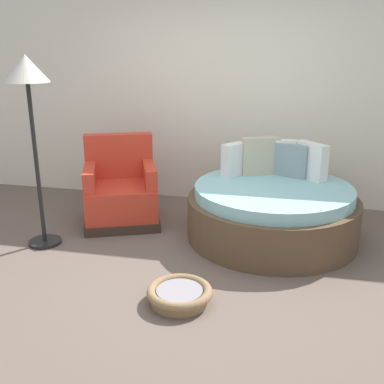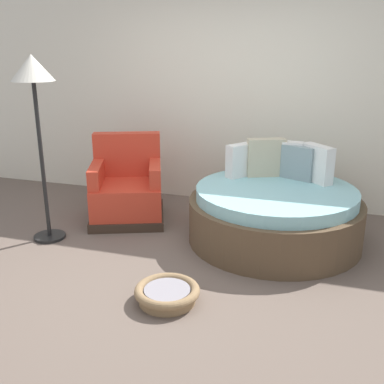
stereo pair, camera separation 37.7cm
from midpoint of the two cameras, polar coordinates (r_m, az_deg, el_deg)
ground_plane at (r=4.09m, az=-4.07°, el=-9.99°), size 8.00×8.00×0.02m
back_wall at (r=5.63m, az=1.48°, el=12.28°), size 8.00×0.12×2.68m
round_daybed at (r=4.70m, az=7.76°, el=-2.24°), size 1.72×1.72×0.96m
red_armchair at (r=5.16m, az=-10.96°, el=-0.08°), size 1.03×1.03×0.94m
pet_basket at (r=3.61m, az=-4.63°, el=-12.68°), size 0.51×0.51×0.13m
floor_lamp at (r=4.52m, az=-22.12°, el=11.97°), size 0.40×0.40×1.82m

